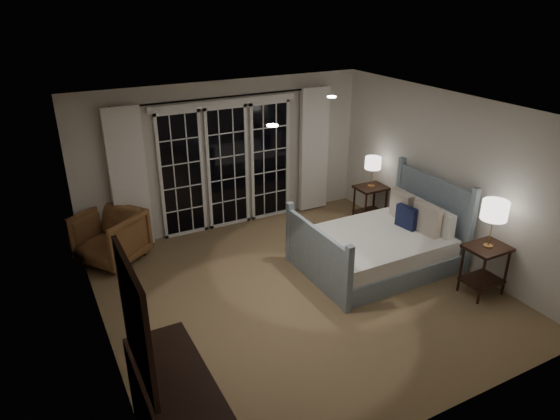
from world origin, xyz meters
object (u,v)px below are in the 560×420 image
bed (379,246)px  armchair (110,237)px  dresser (178,417)px  lamp_right (373,163)px  nightstand_right (370,199)px  nightstand_left (485,262)px  lamp_left (495,211)px

bed → armchair: (-3.50, 2.01, 0.08)m
bed → dresser: bed is taller
armchair → lamp_right: bearing=44.7°
nightstand_right → nightstand_left: bearing=-90.9°
nightstand_left → lamp_left: lamp_left is taller
nightstand_right → armchair: armchair is taller
lamp_left → lamp_right: (0.04, 2.55, -0.13)m
lamp_right → dresser: lamp_right is taller
armchair → dresser: 3.90m
lamp_left → armchair: 5.43m
nightstand_left → nightstand_right: nightstand_left is taller
lamp_left → lamp_right: bearing=89.1°
lamp_left → armchair: lamp_left is taller
lamp_left → dresser: bearing=-171.7°
lamp_right → armchair: (-4.30, 0.71, -0.70)m
nightstand_left → dresser: (-4.41, -0.64, -0.01)m
nightstand_left → armchair: size_ratio=0.81×
armchair → dresser: bearing=-38.2°
armchair → nightstand_right: bearing=44.7°
dresser → nightstand_right: bearing=35.6°
bed → lamp_right: bed is taller
nightstand_right → lamp_left: size_ratio=1.05×
dresser → lamp_right: bearing=35.6°
lamp_right → armchair: bearing=170.6°
nightstand_right → dresser: (-4.45, -3.19, 0.02)m
nightstand_right → lamp_right: bearing=180.0°
lamp_right → lamp_left: bearing=-90.9°
nightstand_left → lamp_right: bearing=89.1°
nightstand_left → lamp_right: size_ratio=1.34×
nightstand_right → lamp_left: lamp_left is taller
nightstand_right → lamp_left: bearing=-90.9°
bed → nightstand_left: bed is taller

